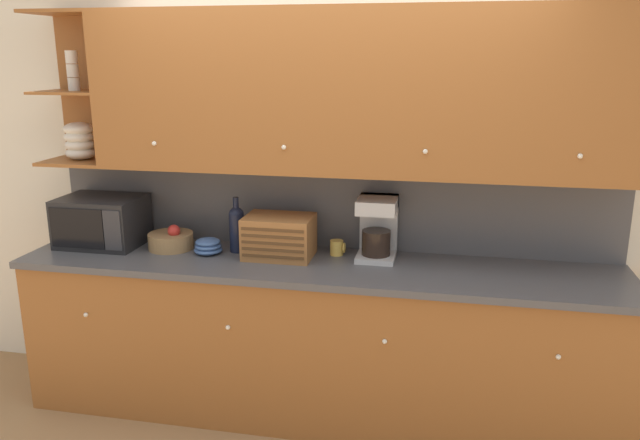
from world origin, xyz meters
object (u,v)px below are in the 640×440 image
at_px(fruit_basket, 171,240).
at_px(wine_bottle, 237,227).
at_px(mug, 337,248).
at_px(bread_box, 279,237).
at_px(microwave, 102,221).
at_px(coffee_maker, 377,226).
at_px(bowl_stack_on_counter, 208,246).

bearing_deg(fruit_basket, wine_bottle, 3.99).
bearing_deg(mug, bread_box, -163.22).
relative_size(microwave, fruit_basket, 1.81).
bearing_deg(microwave, coffee_maker, 3.18).
height_order(microwave, coffee_maker, coffee_maker).
bearing_deg(bowl_stack_on_counter, bread_box, 3.95).
height_order(wine_bottle, mug, wine_bottle).
distance_m(microwave, mug, 1.48).
relative_size(fruit_basket, mug, 3.04).
bearing_deg(coffee_maker, microwave, -176.82).
relative_size(bread_box, mug, 4.40).
xyz_separation_m(fruit_basket, coffee_maker, (1.25, 0.09, 0.13)).
xyz_separation_m(mug, coffee_maker, (0.23, 0.01, 0.14)).
relative_size(microwave, mug, 5.50).
relative_size(fruit_basket, bowl_stack_on_counter, 1.62).
bearing_deg(mug, bowl_stack_on_counter, -170.39).
height_order(microwave, bowl_stack_on_counter, microwave).
relative_size(microwave, coffee_maker, 1.36).
xyz_separation_m(bowl_stack_on_counter, mug, (0.76, 0.13, -0.00)).
height_order(bowl_stack_on_counter, coffee_maker, coffee_maker).
xyz_separation_m(wine_bottle, coffee_maker, (0.84, 0.06, 0.03)).
height_order(wine_bottle, coffee_maker, coffee_maker).
height_order(fruit_basket, coffee_maker, coffee_maker).
distance_m(microwave, bowl_stack_on_counter, 0.72).
xyz_separation_m(bowl_stack_on_counter, bread_box, (0.43, 0.03, 0.08)).
relative_size(microwave, bowl_stack_on_counter, 2.93).
bearing_deg(fruit_basket, bread_box, -1.51).
bearing_deg(bread_box, bowl_stack_on_counter, -176.05).
distance_m(bowl_stack_on_counter, coffee_maker, 1.01).
bearing_deg(microwave, fruit_basket, 0.50).
height_order(bread_box, mug, bread_box).
distance_m(fruit_basket, bread_box, 0.69).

